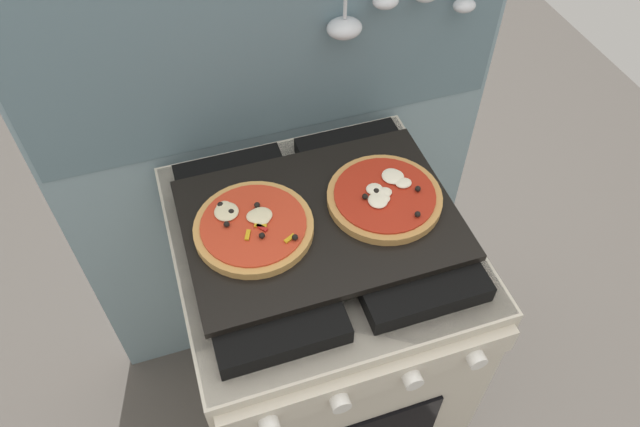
{
  "coord_description": "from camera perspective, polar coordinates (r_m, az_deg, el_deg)",
  "views": [
    {
      "loc": [
        -0.24,
        -0.73,
        1.82
      ],
      "look_at": [
        0.0,
        0.0,
        0.93
      ],
      "focal_mm": 33.41,
      "sensor_mm": 36.0,
      "label": 1
    }
  ],
  "objects": [
    {
      "name": "ground_plane",
      "position": [
        1.98,
        0.0,
        -17.75
      ],
      "size": [
        4.0,
        4.0,
        0.0
      ],
      "primitive_type": "plane",
      "color": "#4C4742"
    },
    {
      "name": "kitchen_backsplash",
      "position": [
        1.5,
        -3.9,
        5.8
      ],
      "size": [
        1.1,
        0.09,
        1.55
      ],
      "color": "#7A939E",
      "rests_on": "ground_plane"
    },
    {
      "name": "stove",
      "position": [
        1.57,
        0.02,
        -11.42
      ],
      "size": [
        0.6,
        0.64,
        0.9
      ],
      "color": "beige",
      "rests_on": "ground_plane"
    },
    {
      "name": "baking_tray",
      "position": [
        1.19,
        0.0,
        -0.56
      ],
      "size": [
        0.54,
        0.38,
        0.02
      ],
      "primitive_type": "cube",
      "color": "black",
      "rests_on": "stove"
    },
    {
      "name": "pizza_left",
      "position": [
        1.16,
        -6.41,
        -1.22
      ],
      "size": [
        0.23,
        0.23,
        0.03
      ],
      "color": "tan",
      "rests_on": "baking_tray"
    },
    {
      "name": "pizza_right",
      "position": [
        1.21,
        6.24,
        1.58
      ],
      "size": [
        0.23,
        0.23,
        0.03
      ],
      "color": "#C18947",
      "rests_on": "baking_tray"
    }
  ]
}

